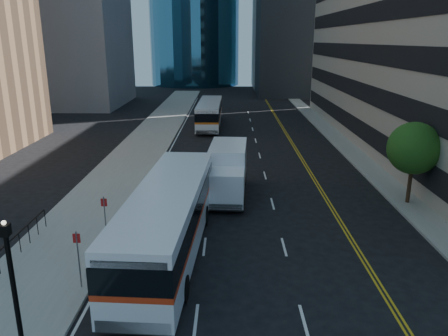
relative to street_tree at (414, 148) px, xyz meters
The scene contains 8 objects.
ground 12.58m from the street_tree, 138.37° to the right, with size 160.00×160.00×0.00m, color black.
sidewalk_west 26.11m from the street_tree, 138.92° to the left, with size 5.00×90.00×0.15m, color gray.
sidewalk_east 17.37m from the street_tree, 90.00° to the left, with size 2.00×90.00×0.15m, color gray.
street_tree is the anchor object (origin of this frame).
lamp_post 22.82m from the street_tree, 142.13° to the right, with size 0.28×0.28×4.56m.
bus_front 15.77m from the street_tree, 154.50° to the right, with size 3.65×13.34×3.40m.
bus_rear 28.75m from the street_tree, 118.16° to the left, with size 2.71×11.70×3.01m.
box_truck 11.64m from the street_tree, behind, with size 2.77×6.98×3.28m.
Camera 1 is at (-2.31, -17.91, 10.01)m, focal length 35.00 mm.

